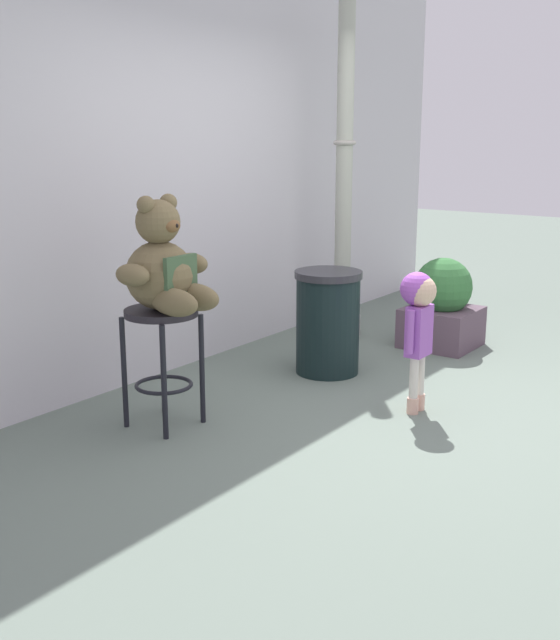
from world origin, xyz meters
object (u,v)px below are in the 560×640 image
(bar_stool_with_teddy, at_px, (162,341))
(teddy_bear, at_px, (164,268))
(lamppost, at_px, (343,206))
(child_walking, at_px, (419,311))
(planter_with_shrub, at_px, (442,306))
(trash_bin, at_px, (328,322))

(bar_stool_with_teddy, relative_size, teddy_bear, 1.08)
(bar_stool_with_teddy, bearing_deg, lamppost, 5.77)
(child_walking, bearing_deg, teddy_bear, -170.24)
(teddy_bear, distance_m, lamppost, 2.44)
(child_walking, height_order, lamppost, lamppost)
(teddy_bear, distance_m, planter_with_shrub, 2.73)
(bar_stool_with_teddy, xyz_separation_m, teddy_bear, (-0.00, -0.03, 0.44))
(bar_stool_with_teddy, xyz_separation_m, child_walking, (1.08, -1.11, 0.13))
(planter_with_shrub, bearing_deg, lamppost, 102.13)
(bar_stool_with_teddy, distance_m, trash_bin, 1.48)
(teddy_bear, height_order, trash_bin, teddy_bear)
(child_walking, bearing_deg, planter_with_shrub, 73.55)
(trash_bin, xyz_separation_m, lamppost, (0.96, 0.47, 0.73))
(bar_stool_with_teddy, height_order, teddy_bear, teddy_bear)
(planter_with_shrub, bearing_deg, teddy_bear, 167.76)
(child_walking, distance_m, lamppost, 1.96)
(child_walking, xyz_separation_m, planter_with_shrub, (1.52, 0.52, -0.31))
(teddy_bear, xyz_separation_m, child_walking, (1.08, -1.08, -0.31))
(bar_stool_with_teddy, bearing_deg, planter_with_shrub, -12.90)
(trash_bin, distance_m, planter_with_shrub, 1.20)
(bar_stool_with_teddy, distance_m, planter_with_shrub, 2.68)
(lamppost, distance_m, planter_with_shrub, 1.16)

